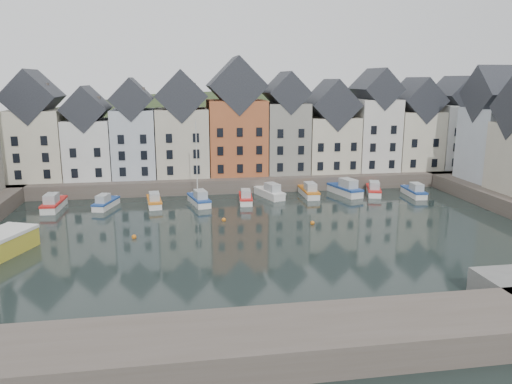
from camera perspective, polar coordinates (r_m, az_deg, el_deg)
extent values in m
plane|color=black|center=(52.18, 1.57, -5.54)|extent=(260.00, 260.00, 0.00)
cube|color=#50463D|center=(80.68, -2.44, 1.76)|extent=(90.00, 16.00, 2.00)
cube|color=#50463D|center=(30.77, -9.57, -17.44)|extent=(50.00, 6.00, 2.00)
ellipsoid|color=#26381C|center=(110.55, -3.98, -5.39)|extent=(153.60, 70.40, 64.00)
sphere|color=#1B3316|center=(99.97, -12.00, 8.08)|extent=(5.77, 5.77, 5.77)
sphere|color=#1B3316|center=(114.93, 8.16, 8.52)|extent=(5.27, 5.27, 5.27)
sphere|color=#1B3316|center=(111.12, 12.63, 8.08)|extent=(5.07, 5.07, 5.07)
sphere|color=#1B3316|center=(106.84, 3.56, 8.14)|extent=(5.01, 5.01, 5.01)
sphere|color=#1B3316|center=(109.41, -24.40, 6.49)|extent=(3.94, 3.94, 3.94)
sphere|color=#1B3316|center=(115.55, 9.89, 8.45)|extent=(5.21, 5.21, 5.21)
sphere|color=#1B3316|center=(108.19, -3.27, 8.48)|extent=(5.45, 5.45, 5.45)
sphere|color=#1B3316|center=(108.23, 16.73, 7.37)|extent=(4.49, 4.49, 4.49)
cube|color=beige|center=(79.69, -23.68, 4.96)|extent=(7.67, 8.00, 10.07)
cube|color=black|center=(79.18, -24.14, 9.93)|extent=(7.67, 8.16, 7.67)
cube|color=silver|center=(78.30, -18.47, 4.71)|extent=(6.56, 8.00, 8.61)
cube|color=black|center=(77.76, -18.78, 9.04)|extent=(6.56, 8.16, 6.56)
cube|color=#B4BDC8|center=(77.44, -13.71, 5.45)|extent=(6.20, 8.00, 10.02)
cube|color=black|center=(76.92, -13.97, 10.29)|extent=(6.20, 8.16, 6.20)
cube|color=#BEB6A1|center=(77.21, -8.43, 5.68)|extent=(7.70, 8.00, 10.08)
cube|color=black|center=(76.68, -8.61, 10.83)|extent=(7.70, 8.16, 7.70)
cube|color=#AA5730|center=(77.72, -2.25, 6.30)|extent=(8.69, 8.00, 11.28)
cube|color=black|center=(77.23, -2.31, 12.05)|extent=(8.69, 8.16, 8.69)
cube|color=gray|center=(79.06, 3.33, 6.21)|extent=(6.43, 8.00, 10.78)
cube|color=black|center=(78.57, 3.40, 11.28)|extent=(6.43, 8.16, 6.43)
cube|color=beige|center=(81.09, 8.39, 5.47)|extent=(7.88, 8.00, 8.56)
cube|color=black|center=(80.55, 8.53, 9.87)|extent=(7.88, 8.16, 7.88)
cube|color=silver|center=(83.45, 13.25, 6.41)|extent=(6.50, 8.00, 11.27)
cube|color=black|center=(83.00, 13.51, 11.38)|extent=(6.50, 8.16, 6.50)
cube|color=beige|center=(86.47, 17.54, 5.72)|extent=(7.23, 8.00, 9.32)
cube|color=black|center=(85.99, 17.83, 9.99)|extent=(7.23, 8.16, 7.23)
cube|color=silver|center=(89.71, 21.50, 5.98)|extent=(6.18, 8.00, 10.32)
cube|color=black|center=(89.27, 21.85, 10.24)|extent=(6.18, 8.16, 6.18)
cube|color=#B4BDC8|center=(79.75, 25.59, 4.90)|extent=(7.47, 8.00, 10.38)
cube|color=black|center=(79.24, 26.09, 10.03)|extent=(7.62, 8.00, 8.00)
sphere|color=orange|center=(59.17, -3.70, -3.19)|extent=(0.50, 0.50, 0.50)
sphere|color=orange|center=(58.13, 6.47, -3.54)|extent=(0.50, 0.50, 0.50)
sphere|color=orange|center=(54.32, -13.76, -5.01)|extent=(0.50, 0.50, 0.50)
cube|color=silver|center=(69.48, -22.06, -1.53)|extent=(2.14, 6.24, 1.13)
cube|color=red|center=(69.34, -22.10, -1.03)|extent=(2.25, 6.37, 0.26)
cube|color=#A2A8AA|center=(68.34, -22.35, -0.71)|extent=(1.56, 2.53, 1.23)
cube|color=silver|center=(68.12, -16.74, -1.44)|extent=(3.06, 5.54, 0.97)
cube|color=navy|center=(68.00, -16.77, -1.00)|extent=(3.17, 5.67, 0.22)
cube|color=#A2A8AA|center=(67.18, -17.07, -0.72)|extent=(1.80, 2.39, 1.06)
cube|color=silver|center=(67.54, -11.55, -1.26)|extent=(2.15, 5.56, 1.00)
cube|color=orange|center=(67.41, -11.57, -0.81)|extent=(2.25, 5.68, 0.23)
cube|color=#A2A8AA|center=(66.50, -11.55, -0.52)|extent=(1.47, 2.28, 1.09)
cube|color=silver|center=(67.33, -6.54, -1.11)|extent=(2.94, 6.05, 1.07)
cube|color=navy|center=(67.19, -6.55, -0.63)|extent=(3.06, 6.19, 0.24)
cube|color=#A2A8AA|center=(66.24, -6.37, -0.30)|extent=(1.82, 2.56, 1.16)
cylinder|color=silver|center=(66.79, -6.79, 3.57)|extent=(0.14, 0.14, 10.66)
cube|color=silver|center=(68.04, -1.20, -0.90)|extent=(2.14, 5.49, 0.98)
cube|color=red|center=(67.92, -1.20, -0.46)|extent=(2.24, 5.60, 0.22)
cube|color=#A2A8AA|center=(67.01, -1.17, -0.17)|extent=(1.46, 2.26, 1.07)
cube|color=silver|center=(70.93, 1.52, -0.30)|extent=(3.59, 6.30, 1.11)
cube|color=silver|center=(70.79, 1.52, 0.17)|extent=(3.73, 6.44, 0.25)
cube|color=#A2A8AA|center=(69.89, 1.88, 0.51)|extent=(2.09, 2.73, 1.21)
cube|color=silver|center=(71.99, 6.03, -0.18)|extent=(1.87, 5.95, 1.09)
cube|color=orange|center=(71.86, 6.04, 0.28)|extent=(1.97, 6.07, 0.25)
cube|color=#A2A8AA|center=(70.90, 6.23, 0.59)|extent=(1.42, 2.39, 1.18)
cube|color=silver|center=(73.87, 10.01, 0.07)|extent=(3.66, 7.09, 1.25)
cube|color=navy|center=(73.73, 10.03, 0.58)|extent=(3.81, 7.24, 0.28)
cube|color=#A2A8AA|center=(72.77, 10.49, 0.95)|extent=(2.21, 3.03, 1.36)
cube|color=silver|center=(74.74, 13.27, 0.02)|extent=(3.40, 5.99, 1.05)
cube|color=red|center=(74.62, 13.30, 0.45)|extent=(3.53, 6.12, 0.24)
cube|color=#A2A8AA|center=(73.66, 13.37, 0.74)|extent=(1.98, 2.59, 1.15)
cube|color=silver|center=(75.20, 17.56, -0.17)|extent=(2.05, 5.74, 1.03)
cube|color=navy|center=(75.08, 17.59, 0.25)|extent=(2.15, 5.86, 0.24)
cube|color=#A2A8AA|center=(74.20, 17.87, 0.54)|extent=(1.46, 2.34, 1.13)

